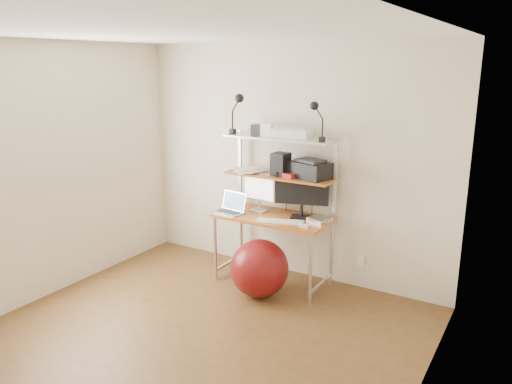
# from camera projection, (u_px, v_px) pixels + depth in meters

# --- Properties ---
(room) EXTENTS (3.60, 3.60, 3.60)m
(room) POSITION_uv_depth(u_px,v_px,m) (184.00, 200.00, 3.87)
(room) COLOR brown
(room) RESTS_ON ground
(computer_desk) EXTENTS (1.20, 0.60, 1.57)m
(computer_desk) POSITION_uv_depth(u_px,v_px,m) (276.00, 194.00, 5.19)
(computer_desk) COLOR #C16225
(computer_desk) RESTS_ON ground
(desktop) EXTENTS (1.20, 0.60, 0.00)m
(desktop) POSITION_uv_depth(u_px,v_px,m) (273.00, 216.00, 5.19)
(desktop) COLOR #C16225
(desktop) RESTS_ON computer_desk
(mid_shelf) EXTENTS (1.18, 0.34, 0.00)m
(mid_shelf) POSITION_uv_depth(u_px,v_px,m) (279.00, 175.00, 5.20)
(mid_shelf) COLOR #C16225
(mid_shelf) RESTS_ON computer_desk
(top_shelf) EXTENTS (1.18, 0.34, 0.00)m
(top_shelf) POSITION_uv_depth(u_px,v_px,m) (280.00, 137.00, 5.10)
(top_shelf) COLOR silver
(top_shelf) RESTS_ON computer_desk
(floor) EXTENTS (3.60, 3.60, 0.00)m
(floor) POSITION_uv_depth(u_px,v_px,m) (189.00, 344.00, 4.18)
(floor) COLOR brown
(floor) RESTS_ON ground
(wall_outlet) EXTENTS (0.08, 0.01, 0.12)m
(wall_outlet) POSITION_uv_depth(u_px,v_px,m) (361.00, 260.00, 5.16)
(wall_outlet) COLOR white
(wall_outlet) RESTS_ON room
(monitor_silver) EXTENTS (0.40, 0.15, 0.44)m
(monitor_silver) POSITION_uv_depth(u_px,v_px,m) (259.00, 189.00, 5.31)
(monitor_silver) COLOR silver
(monitor_silver) RESTS_ON desktop
(monitor_black) EXTENTS (0.53, 0.22, 0.55)m
(monitor_black) POSITION_uv_depth(u_px,v_px,m) (302.00, 191.00, 5.08)
(monitor_black) COLOR black
(monitor_black) RESTS_ON desktop
(laptop) EXTENTS (0.34, 0.29, 0.27)m
(laptop) POSITION_uv_depth(u_px,v_px,m) (232.00, 208.00, 5.30)
(laptop) COLOR #B8B8BC
(laptop) RESTS_ON desktop
(keyboard) EXTENTS (0.49, 0.28, 0.01)m
(keyboard) POSITION_uv_depth(u_px,v_px,m) (280.00, 221.00, 4.99)
(keyboard) COLOR white
(keyboard) RESTS_ON desktop
(mouse) EXTENTS (0.09, 0.06, 0.02)m
(mouse) POSITION_uv_depth(u_px,v_px,m) (304.00, 226.00, 4.83)
(mouse) COLOR white
(mouse) RESTS_ON desktop
(mac_mini) EXTENTS (0.24, 0.24, 0.04)m
(mac_mini) POSITION_uv_depth(u_px,v_px,m) (320.00, 219.00, 5.02)
(mac_mini) COLOR #B8B8BC
(mac_mini) RESTS_ON desktop
(phone) EXTENTS (0.08, 0.13, 0.01)m
(phone) POSITION_uv_depth(u_px,v_px,m) (266.00, 220.00, 5.05)
(phone) COLOR black
(phone) RESTS_ON desktop
(printer) EXTENTS (0.46, 0.37, 0.19)m
(printer) POSITION_uv_depth(u_px,v_px,m) (310.00, 169.00, 5.04)
(printer) COLOR black
(printer) RESTS_ON mid_shelf
(nas_cube) EXTENTS (0.18, 0.18, 0.24)m
(nas_cube) POSITION_uv_depth(u_px,v_px,m) (281.00, 164.00, 5.14)
(nas_cube) COLOR black
(nas_cube) RESTS_ON mid_shelf
(red_box) EXTENTS (0.19, 0.15, 0.05)m
(red_box) POSITION_uv_depth(u_px,v_px,m) (288.00, 175.00, 5.08)
(red_box) COLOR #B01C1C
(red_box) RESTS_ON mid_shelf
(scanner) EXTENTS (0.42, 0.30, 0.10)m
(scanner) POSITION_uv_depth(u_px,v_px,m) (291.00, 133.00, 5.04)
(scanner) COLOR white
(scanner) RESTS_ON top_shelf
(box_white) EXTENTS (0.13, 0.11, 0.13)m
(box_white) POSITION_uv_depth(u_px,v_px,m) (267.00, 130.00, 5.12)
(box_white) COLOR white
(box_white) RESTS_ON top_shelf
(box_grey) EXTENTS (0.13, 0.13, 0.11)m
(box_grey) POSITION_uv_depth(u_px,v_px,m) (257.00, 130.00, 5.23)
(box_grey) COLOR #2D2D30
(box_grey) RESTS_ON top_shelf
(clip_lamp_left) EXTENTS (0.17, 0.09, 0.42)m
(clip_lamp_left) POSITION_uv_depth(u_px,v_px,m) (238.00, 105.00, 5.19)
(clip_lamp_left) COLOR black
(clip_lamp_left) RESTS_ON top_shelf
(clip_lamp_right) EXTENTS (0.15, 0.08, 0.38)m
(clip_lamp_right) POSITION_uv_depth(u_px,v_px,m) (316.00, 112.00, 4.73)
(clip_lamp_right) COLOR black
(clip_lamp_right) RESTS_ON top_shelf
(exercise_ball) EXTENTS (0.59, 0.59, 0.59)m
(exercise_ball) POSITION_uv_depth(u_px,v_px,m) (259.00, 268.00, 4.98)
(exercise_ball) COLOR maroon
(exercise_ball) RESTS_ON floor
(paper_stack) EXTENTS (0.38, 0.41, 0.03)m
(paper_stack) POSITION_uv_depth(u_px,v_px,m) (249.00, 170.00, 5.38)
(paper_stack) COLOR white
(paper_stack) RESTS_ON mid_shelf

